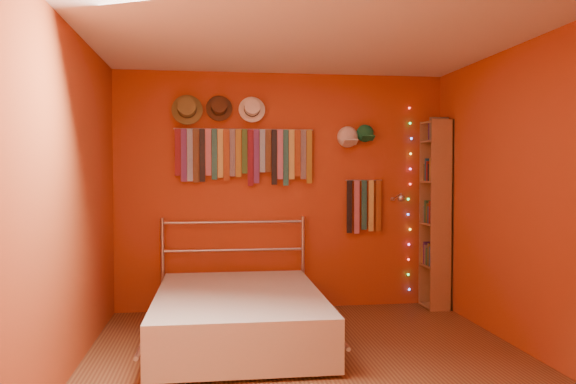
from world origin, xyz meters
name	(u,v)px	position (x,y,z in m)	size (l,w,h in m)	color
ground	(312,362)	(0.00, 0.00, 0.00)	(3.50, 3.50, 0.00)	brown
back_wall	(283,191)	(0.00, 1.75, 1.25)	(3.50, 0.02, 2.50)	maroon
right_wall	(528,198)	(1.75, 0.00, 1.25)	(0.02, 3.50, 2.50)	maroon
left_wall	(70,200)	(-1.75, 0.00, 1.25)	(0.02, 3.50, 2.50)	maroon
ceiling	(312,32)	(0.00, 0.00, 2.50)	(3.50, 3.50, 0.02)	white
tie_rack	(245,153)	(-0.41, 1.69, 1.65)	(1.45, 0.03, 0.60)	#BCBBC1
small_tie_rack	(364,205)	(0.87, 1.69, 1.10)	(0.40, 0.03, 0.58)	#BCBBC1
fedora_olive	(187,108)	(-0.99, 1.65, 2.10)	(0.32, 0.17, 0.31)	olive
fedora_brown	(219,107)	(-0.67, 1.66, 2.12)	(0.27, 0.15, 0.27)	#452A18
fedora_white	(252,108)	(-0.33, 1.66, 2.11)	(0.28, 0.15, 0.27)	white
cap_white	(348,137)	(0.69, 1.70, 1.83)	(0.20, 0.25, 0.20)	white
cap_green	(365,133)	(0.89, 1.70, 1.87)	(0.18, 0.23, 0.18)	#1A7542
fairy_lights	(409,199)	(1.39, 1.71, 1.16)	(0.05, 0.02, 2.01)	#FF3333
reading_lamp	(400,198)	(1.21, 1.50, 1.18)	(0.08, 0.33, 0.10)	#BCBBC1
bookshelf	(439,213)	(1.66, 1.53, 1.02)	(0.25, 0.34, 2.00)	#996645
bed	(239,315)	(-0.52, 0.62, 0.23)	(1.50, 2.05, 0.99)	#BCBBC1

